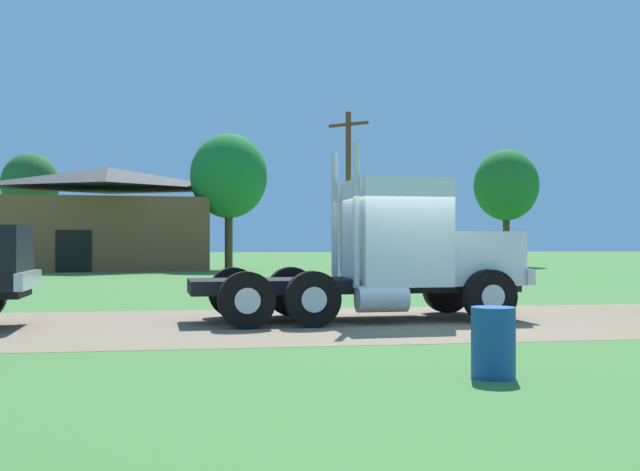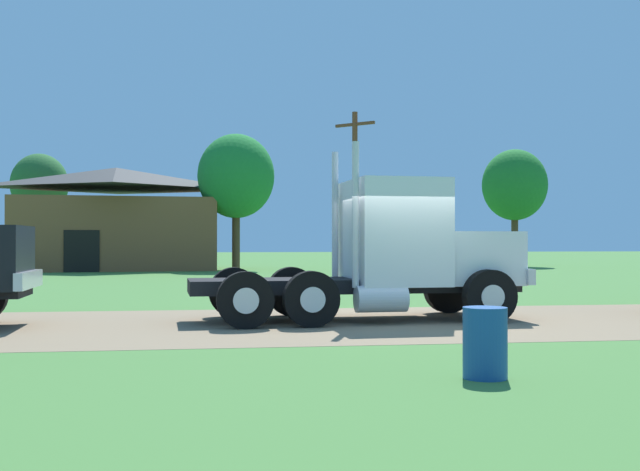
% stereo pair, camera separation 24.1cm
% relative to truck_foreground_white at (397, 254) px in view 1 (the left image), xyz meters
% --- Properties ---
extents(ground_plane, '(200.00, 200.00, 0.00)m').
position_rel_truck_foreground_white_xyz_m(ground_plane, '(0.01, -0.58, -1.36)').
color(ground_plane, '#467836').
extents(dirt_track, '(120.00, 6.78, 0.01)m').
position_rel_truck_foreground_white_xyz_m(dirt_track, '(0.01, -0.58, -1.36)').
color(dirt_track, '#877156').
rests_on(dirt_track, ground_plane).
extents(truck_foreground_white, '(6.95, 2.96, 3.57)m').
position_rel_truck_foreground_white_xyz_m(truck_foreground_white, '(0.00, 0.00, 0.00)').
color(truck_foreground_white, black).
rests_on(truck_foreground_white, ground_plane).
extents(steel_barrel, '(0.53, 0.53, 0.84)m').
position_rel_truck_foreground_white_xyz_m(steel_barrel, '(-0.67, -7.02, -0.94)').
color(steel_barrel, '#19478C').
rests_on(steel_barrel, ground_plane).
extents(shed_building, '(11.90, 8.50, 5.83)m').
position_rel_truck_foreground_white_xyz_m(shed_building, '(-8.93, 30.22, 1.44)').
color(shed_building, brown).
rests_on(shed_building, ground_plane).
extents(utility_pole_near, '(1.68, 1.63, 7.88)m').
position_rel_truck_foreground_white_xyz_m(utility_pole_near, '(3.26, 21.41, 2.83)').
color(utility_pole_near, brown).
rests_on(utility_pole_near, ground_plane).
extents(tree_left, '(3.68, 3.68, 7.36)m').
position_rel_truck_foreground_white_xyz_m(tree_left, '(-14.63, 37.74, 3.93)').
color(tree_left, '#513823').
rests_on(tree_left, ground_plane).
extents(tree_mid, '(4.29, 4.29, 7.62)m').
position_rel_truck_foreground_white_xyz_m(tree_mid, '(-2.19, 28.24, 3.87)').
color(tree_mid, '#513823').
rests_on(tree_mid, ground_plane).
extents(tree_right, '(4.18, 4.18, 7.57)m').
position_rel_truck_foreground_white_xyz_m(tree_right, '(15.95, 32.57, 3.87)').
color(tree_right, '#513823').
rests_on(tree_right, ground_plane).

